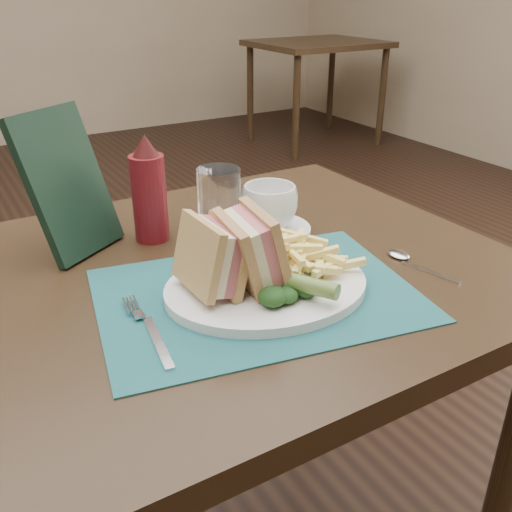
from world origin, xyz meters
The scene contains 17 objects.
floor centered at (0.00, 0.00, 0.00)m, with size 7.00×7.00×0.00m, color black.
table_main centered at (0.00, -0.50, 0.38)m, with size 0.90×0.75×0.75m, color black, non-canonical shape.
table_bg_right centered at (2.28, 2.36, 0.38)m, with size 0.90×0.75×0.75m, color black, non-canonical shape.
placemat centered at (-0.01, -0.61, 0.75)m, with size 0.45×0.32×0.00m, color #195052.
plate centered at (0.01, -0.61, 0.76)m, with size 0.30×0.24×0.01m, color white, non-canonical shape.
sandwich_half_a centered at (-0.09, -0.59, 0.82)m, with size 0.06×0.11×0.10m, color tan, non-canonical shape.
sandwich_half_b centered at (-0.03, -0.60, 0.82)m, with size 0.06×0.11×0.10m, color tan, non-canonical shape.
kale_garnish centered at (0.02, -0.66, 0.78)m, with size 0.11×0.08×0.03m, color black, non-canonical shape.
pickle_spear centered at (0.02, -0.67, 0.79)m, with size 0.02×0.02×0.12m, color #4E6B29.
fries_pile centered at (0.07, -0.59, 0.80)m, with size 0.18×0.20×0.06m, color #FFE87F, non-canonical shape.
fork centered at (-0.18, -0.62, 0.76)m, with size 0.03×0.17×0.01m, color silver, non-canonical shape.
spoon centered at (0.26, -0.66, 0.76)m, with size 0.03×0.15×0.01m, color silver, non-canonical shape.
saucer centered at (0.13, -0.42, 0.76)m, with size 0.15×0.15×0.01m, color white.
coffee_cup centered at (0.13, -0.42, 0.80)m, with size 0.10×0.10×0.08m, color white.
drinking_glass centered at (0.04, -0.41, 0.81)m, with size 0.07×0.07×0.13m, color white.
ketchup_bottle centered at (-0.06, -0.34, 0.84)m, with size 0.06×0.06×0.19m, color #5F1016, non-canonical shape.
check_presenter centered at (-0.19, -0.32, 0.87)m, with size 0.15×0.02×0.24m, color black.
Camera 1 is at (-0.37, -1.23, 1.16)m, focal length 40.00 mm.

